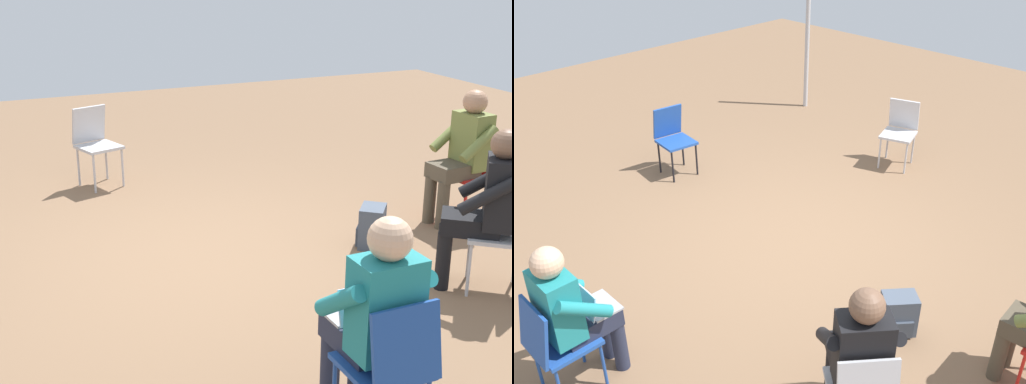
% 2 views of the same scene
% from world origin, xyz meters
% --- Properties ---
extents(ground_plane, '(14.96, 14.96, 0.00)m').
position_xyz_m(ground_plane, '(0.00, 0.00, 0.00)').
color(ground_plane, brown).
extents(chair_north, '(0.45, 0.48, 0.85)m').
position_xyz_m(chair_north, '(0.14, 2.27, 0.50)').
color(chair_north, '#1E4799').
rests_on(chair_north, ground).
extents(chair_east, '(0.54, 0.51, 0.85)m').
position_xyz_m(chair_east, '(2.34, 0.41, 0.50)').
color(chair_east, '#B7B7BC').
rests_on(chair_east, ground).
extents(chair_west, '(0.44, 0.40, 0.85)m').
position_xyz_m(chair_west, '(-2.59, -0.04, 0.50)').
color(chair_west, '#1E4799').
rests_on(chair_west, ground).
extents(person_with_laptop, '(0.52, 0.49, 1.24)m').
position_xyz_m(person_with_laptop, '(-2.42, -0.04, 0.69)').
color(person_with_laptop, '#23283D').
rests_on(person_with_laptop, ground).
extents(person_in_black, '(0.63, 0.63, 1.24)m').
position_xyz_m(person_in_black, '(-1.32, -1.70, 0.69)').
color(person_in_black, black).
rests_on(person_in_black, ground).
extents(backpack_near_laptop_user, '(0.34, 0.33, 0.36)m').
position_xyz_m(backpack_near_laptop_user, '(-0.32, -1.40, 0.16)').
color(backpack_near_laptop_user, '#475160').
rests_on(backpack_near_laptop_user, ground).
extents(tent_pole_far, '(0.07, 0.07, 2.22)m').
position_xyz_m(tent_pole_far, '(3.08, 2.69, 1.11)').
color(tent_pole_far, '#B2B2B7').
rests_on(tent_pole_far, ground).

